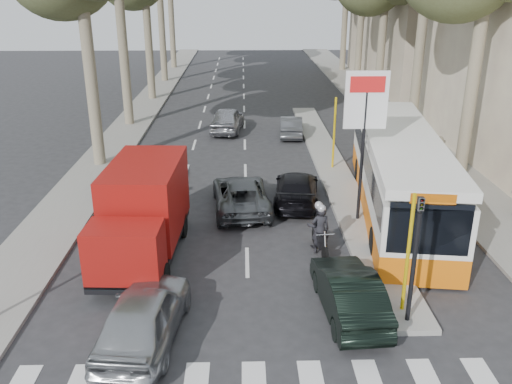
% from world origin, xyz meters
% --- Properties ---
extents(ground, '(120.00, 120.00, 0.00)m').
position_xyz_m(ground, '(0.00, 0.00, 0.00)').
color(ground, '#28282B').
rests_on(ground, ground).
extents(sidewalk_right, '(3.20, 70.00, 0.12)m').
position_xyz_m(sidewalk_right, '(8.60, 25.00, 0.06)').
color(sidewalk_right, gray).
rests_on(sidewalk_right, ground).
extents(median_left, '(2.40, 64.00, 0.12)m').
position_xyz_m(median_left, '(-8.00, 28.00, 0.06)').
color(median_left, gray).
rests_on(median_left, ground).
extents(traffic_island, '(1.50, 26.00, 0.16)m').
position_xyz_m(traffic_island, '(3.25, 11.00, 0.08)').
color(traffic_island, gray).
rests_on(traffic_island, ground).
extents(billboard, '(1.50, 12.10, 5.60)m').
position_xyz_m(billboard, '(3.25, 5.00, 3.70)').
color(billboard, yellow).
rests_on(billboard, ground).
extents(traffic_light_island, '(0.16, 0.41, 3.60)m').
position_xyz_m(traffic_light_island, '(3.25, -1.50, 2.49)').
color(traffic_light_island, black).
rests_on(traffic_light_island, ground).
extents(silver_hatchback, '(2.17, 4.42, 1.45)m').
position_xyz_m(silver_hatchback, '(-3.48, -2.00, 0.72)').
color(silver_hatchback, '#9DA0A4').
rests_on(silver_hatchback, ground).
extents(dark_hatchback, '(1.66, 4.02, 1.29)m').
position_xyz_m(dark_hatchback, '(1.80, -0.89, 0.65)').
color(dark_hatchback, black).
rests_on(dark_hatchback, ground).
extents(queue_car_a, '(2.45, 4.65, 1.25)m').
position_xyz_m(queue_car_a, '(-1.10, 6.35, 0.62)').
color(queue_car_a, '#494D51').
rests_on(queue_car_a, ground).
extents(queue_car_b, '(2.20, 4.39, 1.22)m').
position_xyz_m(queue_car_b, '(1.14, 7.00, 0.61)').
color(queue_car_b, black).
rests_on(queue_car_b, ground).
extents(queue_car_c, '(2.22, 4.45, 1.46)m').
position_xyz_m(queue_car_c, '(-1.94, 18.37, 0.73)').
color(queue_car_c, '#9A9BA1').
rests_on(queue_car_c, ground).
extents(queue_car_d, '(1.47, 3.62, 1.17)m').
position_xyz_m(queue_car_d, '(1.80, 17.22, 0.58)').
color(queue_car_d, '#4E5156').
rests_on(queue_car_d, ground).
extents(queue_car_e, '(2.22, 5.14, 1.47)m').
position_xyz_m(queue_car_e, '(-5.58, 9.00, 0.74)').
color(queue_car_e, black).
rests_on(queue_car_e, ground).
extents(red_truck, '(2.42, 5.77, 3.03)m').
position_xyz_m(red_truck, '(-4.19, 2.49, 1.60)').
color(red_truck, black).
rests_on(red_truck, ground).
extents(city_bus, '(4.11, 12.10, 3.13)m').
position_xyz_m(city_bus, '(4.94, 6.01, 1.65)').
color(city_bus, orange).
rests_on(city_bus, ground).
extents(motorcycle, '(0.79, 2.07, 1.76)m').
position_xyz_m(motorcycle, '(1.48, 2.73, 0.80)').
color(motorcycle, black).
rests_on(motorcycle, ground).
extents(pedestrian_far, '(1.12, 0.55, 1.70)m').
position_xyz_m(pedestrian_far, '(7.97, 10.33, 0.97)').
color(pedestrian_far, '#6E6553').
rests_on(pedestrian_far, sidewalk_right).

